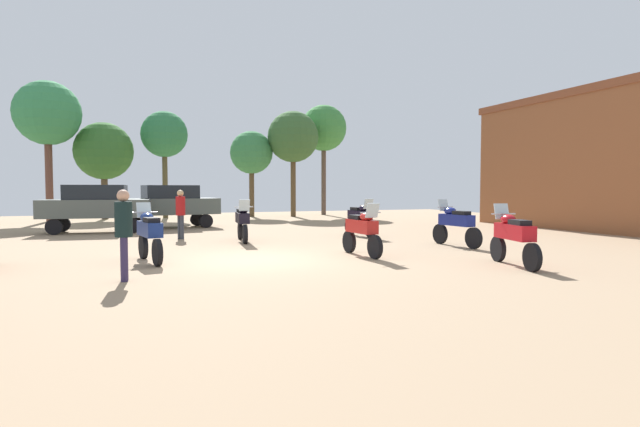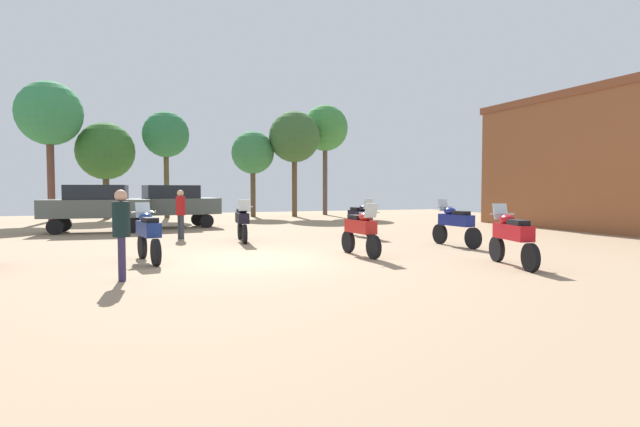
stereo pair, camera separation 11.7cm
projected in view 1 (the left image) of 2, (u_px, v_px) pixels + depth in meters
name	position (u px, v px, depth m)	size (l,w,h in m)	color
ground_plane	(252.00, 260.00, 13.12)	(44.00, 52.00, 0.02)	#997E61
motorcycle_1	(362.00, 230.00, 13.90)	(0.62, 2.09, 1.47)	black
motorcycle_2	(242.00, 221.00, 17.62)	(0.62, 2.19, 1.49)	black
motorcycle_3	(360.00, 218.00, 19.66)	(0.62, 2.19, 1.47)	black
motorcycle_4	(149.00, 233.00, 12.70)	(0.70, 2.15, 1.49)	black
motorcycle_6	(514.00, 236.00, 12.04)	(0.76, 2.21, 1.48)	black
motorcycle_7	(456.00, 223.00, 16.23)	(0.62, 2.28, 1.50)	black
car_2	(170.00, 203.00, 23.68)	(4.54, 2.48, 2.00)	black
car_3	(96.00, 205.00, 21.22)	(4.44, 2.17, 2.00)	black
person_2	(181.00, 210.00, 18.49)	(0.46, 0.46, 1.80)	#30353F
person_3	(124.00, 227.00, 10.09)	(0.35, 0.35, 1.83)	#2F274B
tree_1	(251.00, 153.00, 32.99)	(2.78, 2.78, 5.58)	#4F3D26
tree_2	(293.00, 137.00, 33.07)	(3.33, 3.33, 6.89)	brown
tree_3	(47.00, 114.00, 28.12)	(3.55, 3.55, 7.82)	brown
tree_4	(104.00, 151.00, 30.22)	(3.41, 3.41, 5.79)	brown
tree_5	(164.00, 135.00, 31.47)	(2.85, 2.85, 6.64)	#4D452A
tree_7	(324.00, 129.00, 35.33)	(3.19, 3.19, 7.66)	#503F36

